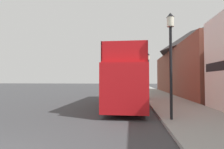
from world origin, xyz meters
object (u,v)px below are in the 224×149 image
object	(u,v)px
lamp_post_nearest	(171,46)
lamp_post_third	(144,70)
parked_car_ahead_of_bus	(133,90)
tour_bus	(127,82)
lamp_post_second	(148,67)

from	to	relation	value
lamp_post_nearest	lamp_post_third	xyz separation A→B (m)	(0.19, 19.11, -0.01)
parked_car_ahead_of_bus	lamp_post_nearest	distance (m)	15.47
lamp_post_nearest	tour_bus	bearing A→B (deg)	110.95
lamp_post_nearest	lamp_post_second	xyz separation A→B (m)	(-0.10, 9.56, -0.28)
tour_bus	lamp_post_nearest	world-z (taller)	lamp_post_nearest
parked_car_ahead_of_bus	lamp_post_nearest	size ratio (longest dim) A/B	0.90
lamp_post_second	parked_car_ahead_of_bus	bearing A→B (deg)	104.68
lamp_post_second	lamp_post_third	distance (m)	9.56
lamp_post_nearest	lamp_post_third	size ratio (longest dim) A/B	1.00
parked_car_ahead_of_bus	tour_bus	bearing A→B (deg)	-91.15
lamp_post_nearest	lamp_post_second	distance (m)	9.56
lamp_post_third	tour_bus	bearing A→B (deg)	-100.00
parked_car_ahead_of_bus	lamp_post_second	size ratio (longest dim) A/B	1.00
parked_car_ahead_of_bus	lamp_post_third	world-z (taller)	lamp_post_third
tour_bus	parked_car_ahead_of_bus	world-z (taller)	tour_bus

